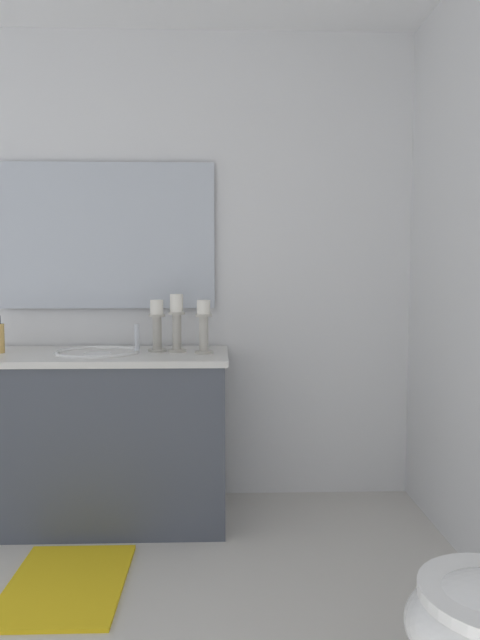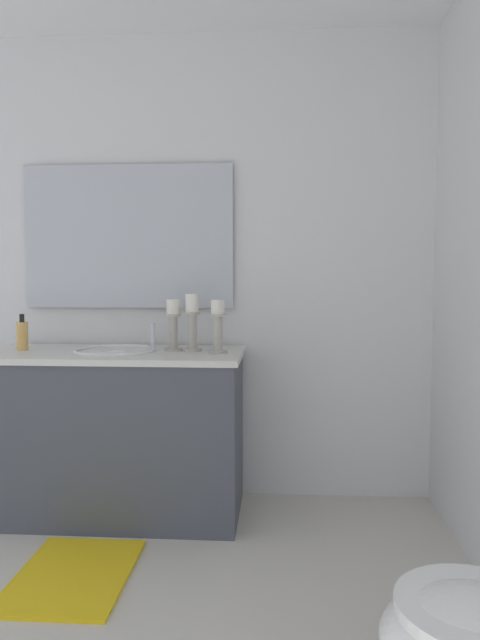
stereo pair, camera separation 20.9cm
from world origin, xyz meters
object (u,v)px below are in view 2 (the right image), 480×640
(candle_holder_mid, at_px, (173,324))
(candle_holder_short, at_px, (192,321))
(vanity_cabinet, at_px, (116,433))
(mirror, at_px, (128,237))
(candle_holder_tall, at_px, (218,325))
(bath_mat, at_px, (73,575))
(sink_basin, at_px, (115,359))
(soap_bottle, at_px, (22,335))

(candle_holder_mid, bearing_deg, candle_holder_short, 82.66)
(vanity_cabinet, xyz_separation_m, mirror, (-0.28, 0.00, 0.98))
(vanity_cabinet, height_order, candle_holder_short, candle_holder_short)
(candle_holder_tall, height_order, bath_mat, candle_holder_tall)
(sink_basin, distance_m, soap_bottle, 0.49)
(vanity_cabinet, distance_m, soap_bottle, 0.68)
(vanity_cabinet, distance_m, mirror, 1.02)
(sink_basin, bearing_deg, candle_holder_short, 96.16)
(candle_holder_tall, bearing_deg, mirror, -121.02)
(candle_holder_tall, bearing_deg, candle_holder_short, -117.14)
(candle_holder_mid, bearing_deg, mirror, -128.93)
(vanity_cabinet, xyz_separation_m, candle_holder_mid, (-0.05, 0.28, 0.54))
(mirror, bearing_deg, candle_holder_tall, 58.98)
(candle_holder_short, distance_m, bath_mat, 1.23)
(vanity_cabinet, relative_size, candle_holder_short, 4.48)
(sink_basin, xyz_separation_m, candle_holder_tall, (0.03, 0.51, 0.17))
(bath_mat, bearing_deg, soap_bottle, -143.60)
(sink_basin, relative_size, candle_holder_tall, 1.57)
(vanity_cabinet, height_order, soap_bottle, soap_bottle)
(candle_holder_tall, xyz_separation_m, candle_holder_short, (-0.07, -0.13, 0.02))
(mirror, xyz_separation_m, candle_holder_mid, (0.23, 0.28, -0.45))
(candle_holder_mid, bearing_deg, sink_basin, -79.22)
(candle_holder_mid, bearing_deg, candle_holder_tall, 70.68)
(soap_bottle, bearing_deg, candle_holder_tall, 87.17)
(vanity_cabinet, distance_m, candle_holder_mid, 0.61)
(bath_mat, bearing_deg, candle_holder_tall, 139.40)
(vanity_cabinet, relative_size, candle_holder_mid, 4.98)
(vanity_cabinet, relative_size, soap_bottle, 7.01)
(sink_basin, distance_m, candle_holder_mid, 0.33)
(sink_basin, relative_size, candle_holder_mid, 1.59)
(sink_basin, xyz_separation_m, bath_mat, (0.62, -0.00, -0.77))
(vanity_cabinet, height_order, candle_holder_mid, candle_holder_mid)
(vanity_cabinet, xyz_separation_m, candle_holder_tall, (0.03, 0.51, 0.54))
(candle_holder_short, height_order, soap_bottle, candle_holder_short)
(candle_holder_mid, relative_size, bath_mat, 0.42)
(soap_bottle, bearing_deg, candle_holder_short, 91.32)
(vanity_cabinet, relative_size, bath_mat, 2.10)
(mirror, relative_size, bath_mat, 1.87)
(soap_bottle, bearing_deg, vanity_cabinet, 87.47)
(mirror, bearing_deg, sink_basin, 0.20)
(sink_basin, distance_m, bath_mat, 0.99)
(candle_holder_short, relative_size, bath_mat, 0.47)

